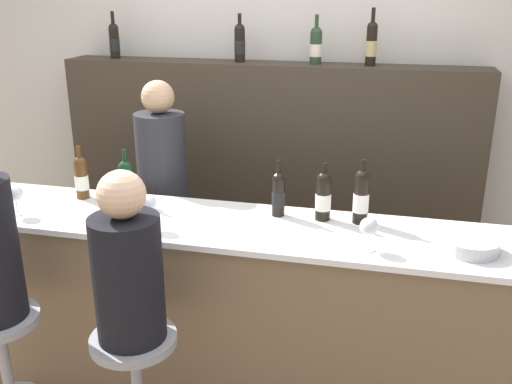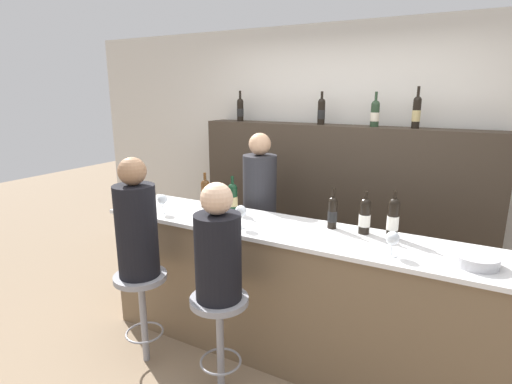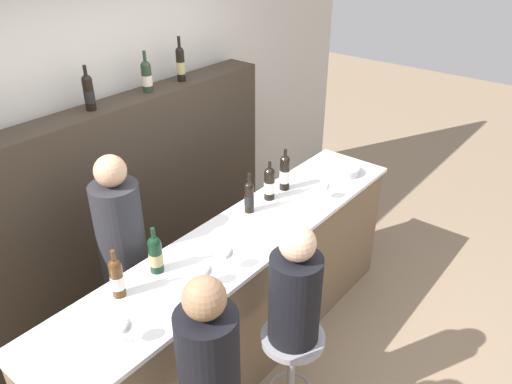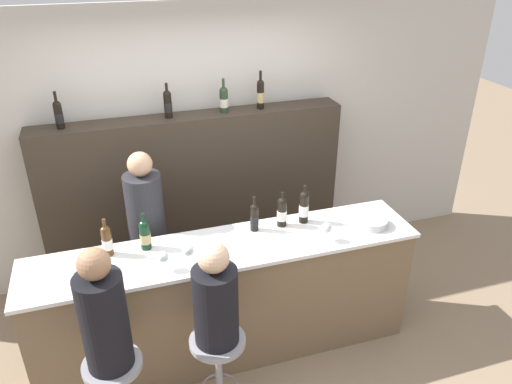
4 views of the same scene
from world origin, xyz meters
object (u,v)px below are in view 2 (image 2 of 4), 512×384
object	(u,v)px
wine_bottle_counter_3	(365,216)
wine_bottle_backbar_2	(375,113)
wine_bottle_counter_1	(233,197)
guest_seated_left	(136,224)
metal_bowl	(476,260)
guest_seated_right	(218,249)
wine_bottle_counter_2	(333,212)
wine_glass_3	(392,239)
wine_glass_1	(220,211)
wine_bottle_backbar_3	(417,112)
bar_stool_left	(142,294)
wine_bottle_counter_0	(205,193)
wine_bottle_backbar_1	(321,111)
bartender	(260,229)
wine_bottle_counter_4	(393,218)
wine_glass_0	(162,200)
wine_bottle_backbar_0	(240,109)
bar_stool_right	(220,319)
wine_glass_2	(241,212)

from	to	relation	value
wine_bottle_counter_3	wine_bottle_backbar_2	distance (m)	1.19
wine_bottle_counter_1	guest_seated_left	world-z (taller)	guest_seated_left
metal_bowl	guest_seated_right	distance (m)	1.48
wine_bottle_counter_3	wine_bottle_backbar_2	world-z (taller)	wine_bottle_backbar_2
wine_bottle_counter_2	wine_glass_3	xyz separation A→B (m)	(0.47, -0.31, -0.01)
wine_bottle_backbar_2	wine_glass_1	bearing A→B (deg)	-120.97
wine_bottle_backbar_3	wine_glass_1	xyz separation A→B (m)	(-1.12, -1.30, -0.68)
wine_bottle_counter_1	metal_bowl	size ratio (longest dim) A/B	1.20
wine_bottle_counter_1	bar_stool_left	distance (m)	1.00
wine_bottle_counter_0	bar_stool_left	world-z (taller)	wine_bottle_counter_0
wine_bottle_counter_0	wine_glass_1	xyz separation A→B (m)	(0.35, -0.31, -0.02)
wine_bottle_backbar_2	wine_bottle_backbar_1	bearing A→B (deg)	180.00
wine_glass_1	bartender	size ratio (longest dim) A/B	0.09
wine_bottle_counter_3	wine_bottle_counter_4	size ratio (longest dim) A/B	0.91
wine_glass_0	bartender	size ratio (longest dim) A/B	0.09
wine_bottle_counter_3	wine_bottle_counter_2	bearing A→B (deg)	180.00
wine_glass_1	metal_bowl	xyz separation A→B (m)	(1.65, 0.09, -0.07)
wine_bottle_backbar_2	guest_seated_right	world-z (taller)	wine_bottle_backbar_2
wine_bottle_counter_3	metal_bowl	world-z (taller)	wine_bottle_counter_3
wine_bottle_backbar_3	wine_bottle_backbar_0	bearing A→B (deg)	180.00
bar_stool_left	wine_bottle_counter_2	bearing A→B (deg)	31.98
wine_glass_0	bar_stool_left	xyz separation A→B (m)	(0.13, -0.42, -0.59)
wine_bottle_counter_2	wine_glass_0	xyz separation A→B (m)	(-1.30, -0.31, -0.01)
bar_stool_right	wine_glass_1	bearing A→B (deg)	121.85
wine_bottle_counter_2	wine_glass_1	distance (m)	0.81
wine_glass_3	wine_bottle_counter_4	bearing A→B (deg)	100.13
wine_glass_2	bar_stool_left	distance (m)	0.94
wine_bottle_counter_3	bar_stool_right	xyz separation A→B (m)	(-0.71, -0.73, -0.60)
wine_bottle_backbar_1	guest_seated_left	bearing A→B (deg)	-112.25
wine_glass_1	metal_bowl	world-z (taller)	wine_glass_1
wine_bottle_backbar_3	bar_stool_right	distance (m)	2.29
wine_bottle_backbar_1	bar_stool_left	bearing A→B (deg)	-112.25
wine_bottle_counter_4	wine_bottle_backbar_3	distance (m)	1.18
wine_bottle_counter_1	guest_seated_right	bearing A→B (deg)	-64.55
wine_bottle_backbar_2	wine_bottle_backbar_3	distance (m)	0.34
wine_bottle_backbar_0	wine_bottle_backbar_1	world-z (taller)	wine_bottle_backbar_0
wine_glass_2	bar_stool_right	bearing A→B (deg)	-78.42
wine_glass_3	guest_seated_right	distance (m)	1.05
bartender	wine_glass_3	bearing A→B (deg)	-28.76
bar_stool_left	guest_seated_left	bearing A→B (deg)	0.00
wine_bottle_backbar_3	wine_bottle_backbar_1	bearing A→B (deg)	180.00
bar_stool_right	wine_bottle_counter_2	bearing A→B (deg)	56.21
wine_bottle_counter_0	wine_bottle_counter_4	size ratio (longest dim) A/B	0.91
wine_bottle_counter_1	wine_bottle_backbar_3	bearing A→B (deg)	39.40
wine_bottle_backbar_2	wine_glass_3	bearing A→B (deg)	-71.33
wine_bottle_counter_0	guest_seated_right	size ratio (longest dim) A/B	0.39
wine_bottle_backbar_1	guest_seated_right	world-z (taller)	wine_bottle_backbar_1
wine_glass_1	bartender	xyz separation A→B (m)	(-0.04, 0.69, -0.37)
guest_seated_right	wine_bottle_backbar_0	bearing A→B (deg)	116.59
wine_bottle_counter_1	wine_glass_0	bearing A→B (deg)	-146.49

